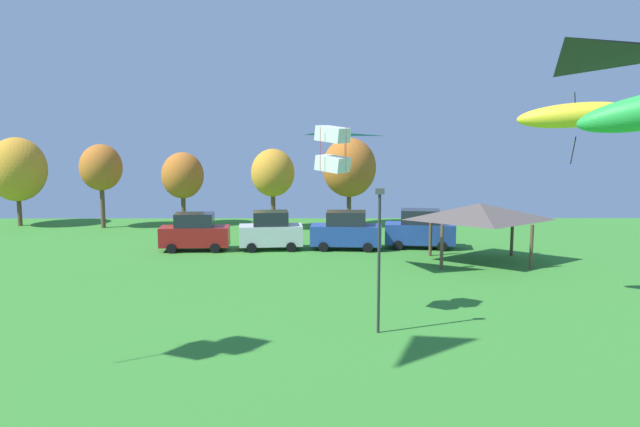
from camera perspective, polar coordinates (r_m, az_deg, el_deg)
kite_flying_2 at (r=15.63m, az=18.82°, el=6.52°), size 4.03×3.64×0.51m
kite_flying_6 at (r=28.44m, az=1.09°, el=5.45°), size 1.58×1.56×1.97m
kite_flying_8 at (r=34.57m, az=0.24°, el=4.86°), size 4.35×3.91×0.30m
kite_flying_9 at (r=32.69m, az=20.68°, el=7.76°), size 5.22×2.56×3.23m
parked_car_leftmost at (r=45.13m, az=-10.51°, el=-1.57°), size 4.56×2.09×2.49m
parked_car_second_from_left at (r=44.79m, az=-4.17°, el=-1.48°), size 4.29×2.33×2.57m
parked_car_third_from_left at (r=44.78m, az=2.21°, el=-1.47°), size 4.78×2.27×2.56m
parked_car_rightmost_in_row at (r=45.72m, az=8.43°, el=-1.33°), size 4.83×2.47×2.61m
park_pavilion at (r=41.61m, az=13.29°, el=0.14°), size 6.67×5.03×3.60m
light_post_0 at (r=27.12m, az=4.99°, el=-3.23°), size 0.36×0.20×5.89m
treeline_tree_0 at (r=59.55m, az=-24.16°, el=3.40°), size 4.67×4.67×7.15m
treeline_tree_1 at (r=56.04m, az=-17.97°, el=3.68°), size 3.32×3.32×6.64m
treeline_tree_2 at (r=55.70m, az=-11.50°, el=3.15°), size 3.39×3.39×5.95m
treeline_tree_3 at (r=52.77m, az=-4.00°, el=3.42°), size 3.39×3.39×6.31m
treeline_tree_4 at (r=54.09m, az=2.47°, el=3.88°), size 4.29×4.29×7.12m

